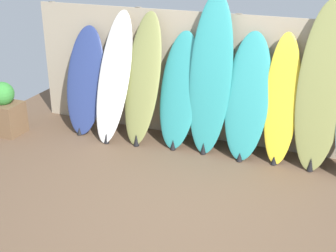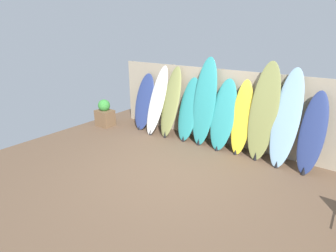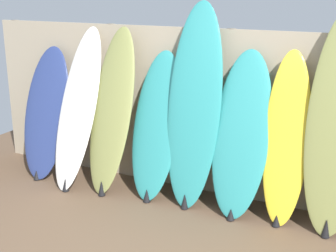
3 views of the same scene
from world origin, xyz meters
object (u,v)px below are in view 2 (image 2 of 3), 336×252
(surfboard_teal_4, at_px, (204,102))
(surfboard_teal_5, at_px, (223,115))
(surfboard_navy_0, at_px, (144,102))
(planter_box, at_px, (105,114))
(surfboard_teal_3, at_px, (189,110))
(surfboard_navy_9, at_px, (312,134))
(surfboard_yellow_6, at_px, (242,118))
(surfboard_olive_7, at_px, (263,113))
(surfboard_olive_2, at_px, (171,103))
(surfboard_skyblue_8, at_px, (286,119))
(surfboard_white_1, at_px, (157,101))

(surfboard_teal_4, relative_size, surfboard_teal_5, 1.27)
(surfboard_navy_0, distance_m, planter_box, 1.26)
(surfboard_teal_3, height_order, surfboard_navy_9, surfboard_navy_9)
(surfboard_yellow_6, bearing_deg, surfboard_navy_9, -1.61)
(surfboard_olive_7, bearing_deg, surfboard_teal_5, -178.54)
(surfboard_olive_2, height_order, surfboard_navy_9, surfboard_olive_2)
(surfboard_olive_2, distance_m, surfboard_skyblue_8, 2.80)
(planter_box, bearing_deg, surfboard_skyblue_8, 7.40)
(surfboard_teal_4, relative_size, planter_box, 2.66)
(surfboard_teal_5, height_order, surfboard_yellow_6, surfboard_yellow_6)
(surfboard_teal_4, xyz_separation_m, surfboard_navy_9, (2.35, -0.02, -0.24))
(surfboard_teal_3, height_order, surfboard_teal_4, surfboard_teal_4)
(surfboard_olive_7, xyz_separation_m, planter_box, (-4.33, -0.64, -0.67))
(surfboard_skyblue_8, bearing_deg, surfboard_teal_5, -179.62)
(surfboard_navy_0, xyz_separation_m, surfboard_teal_5, (2.40, 0.03, 0.05))
(surfboard_teal_3, relative_size, surfboard_teal_4, 0.75)
(surfboard_white_1, xyz_separation_m, surfboard_teal_5, (1.88, 0.09, -0.07))
(surfboard_yellow_6, distance_m, planter_box, 3.95)
(surfboard_yellow_6, bearing_deg, surfboard_teal_3, -178.43)
(surfboard_olive_7, bearing_deg, surfboard_skyblue_8, -1.69)
(surfboard_navy_9, bearing_deg, surfboard_olive_2, -179.23)
(surfboard_navy_0, relative_size, surfboard_olive_2, 0.85)
(surfboard_navy_0, bearing_deg, surfboard_skyblue_8, 0.63)
(surfboard_navy_0, xyz_separation_m, surfboard_white_1, (0.51, -0.06, 0.12))
(surfboard_yellow_6, xyz_separation_m, planter_box, (-3.87, -0.64, -0.47))
(surfboard_navy_9, relative_size, planter_box, 2.04)
(surfboard_yellow_6, xyz_separation_m, surfboard_skyblue_8, (0.92, -0.02, 0.16))
(surfboard_white_1, distance_m, surfboard_navy_9, 3.73)
(surfboard_olive_2, distance_m, surfboard_teal_4, 0.96)
(surfboard_teal_4, height_order, surfboard_teal_5, surfboard_teal_4)
(surfboard_teal_5, height_order, planter_box, surfboard_teal_5)
(surfboard_white_1, distance_m, surfboard_teal_5, 1.89)
(surfboard_teal_3, xyz_separation_m, surfboard_navy_9, (2.78, -0.00, 0.01))
(surfboard_white_1, xyz_separation_m, surfboard_teal_4, (1.38, 0.09, 0.16))
(surfboard_teal_3, bearing_deg, surfboard_navy_0, -179.15)
(planter_box, bearing_deg, surfboard_teal_5, 10.11)
(surfboard_olive_7, bearing_deg, surfboard_navy_0, -179.04)
(surfboard_teal_5, bearing_deg, surfboard_yellow_6, 3.56)
(surfboard_olive_7, height_order, surfboard_skyblue_8, surfboard_olive_7)
(surfboard_white_1, bearing_deg, surfboard_teal_4, 3.92)
(surfboard_olive_2, bearing_deg, surfboard_teal_5, 2.26)
(surfboard_white_1, height_order, surfboard_teal_3, surfboard_white_1)
(surfboard_navy_9, bearing_deg, surfboard_olive_7, 177.89)
(surfboard_navy_9, height_order, planter_box, surfboard_navy_9)
(surfboard_navy_0, height_order, surfboard_olive_7, surfboard_olive_7)
(surfboard_olive_2, xyz_separation_m, surfboard_yellow_6, (1.89, 0.08, -0.08))
(surfboard_navy_0, height_order, surfboard_white_1, surfboard_white_1)
(surfboard_olive_7, height_order, surfboard_navy_9, surfboard_olive_7)
(surfboard_navy_9, bearing_deg, surfboard_white_1, -178.83)
(surfboard_white_1, relative_size, planter_box, 2.27)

